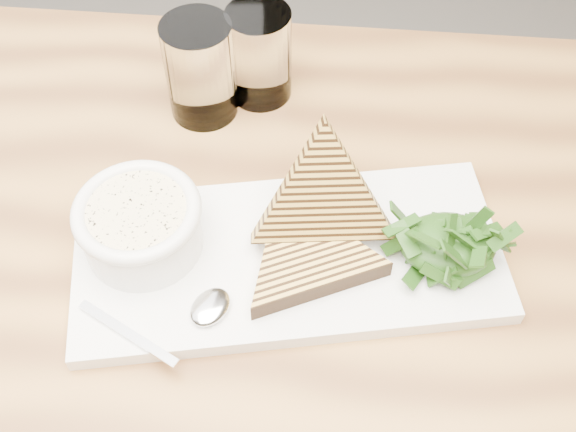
{
  "coord_description": "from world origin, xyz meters",
  "views": [
    {
      "loc": [
        0.19,
        -0.28,
        1.38
      ],
      "look_at": [
        0.19,
        0.14,
        0.82
      ],
      "focal_mm": 45.0,
      "sensor_mm": 36.0,
      "label": 1
    }
  ],
  "objects_px": {
    "glass_near": "(200,70)",
    "platter": "(288,257)",
    "table_top": "(166,258)",
    "soup_bowl": "(142,230)",
    "glass_far": "(259,55)"
  },
  "relations": [
    {
      "from": "platter",
      "to": "soup_bowl",
      "type": "distance_m",
      "value": 0.15
    },
    {
      "from": "glass_near",
      "to": "glass_far",
      "type": "distance_m",
      "value": 0.07
    },
    {
      "from": "soup_bowl",
      "to": "glass_far",
      "type": "distance_m",
      "value": 0.26
    },
    {
      "from": "table_top",
      "to": "glass_far",
      "type": "bearing_deg",
      "value": 66.53
    },
    {
      "from": "platter",
      "to": "glass_far",
      "type": "xyz_separation_m",
      "value": [
        -0.03,
        0.25,
        0.05
      ]
    },
    {
      "from": "glass_far",
      "to": "soup_bowl",
      "type": "bearing_deg",
      "value": -115.76
    },
    {
      "from": "soup_bowl",
      "to": "glass_near",
      "type": "xyz_separation_m",
      "value": [
        0.05,
        0.21,
        0.02
      ]
    },
    {
      "from": "glass_near",
      "to": "platter",
      "type": "bearing_deg",
      "value": -66.68
    },
    {
      "from": "table_top",
      "to": "platter",
      "type": "height_order",
      "value": "platter"
    },
    {
      "from": "table_top",
      "to": "glass_near",
      "type": "relative_size",
      "value": 9.2
    },
    {
      "from": "glass_near",
      "to": "glass_far",
      "type": "relative_size",
      "value": 1.06
    },
    {
      "from": "table_top",
      "to": "glass_far",
      "type": "relative_size",
      "value": 9.74
    },
    {
      "from": "table_top",
      "to": "soup_bowl",
      "type": "height_order",
      "value": "soup_bowl"
    },
    {
      "from": "soup_bowl",
      "to": "glass_near",
      "type": "distance_m",
      "value": 0.21
    },
    {
      "from": "platter",
      "to": "glass_far",
      "type": "relative_size",
      "value": 3.7
    }
  ]
}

